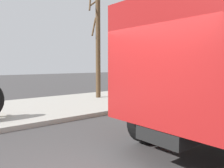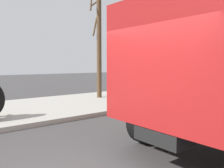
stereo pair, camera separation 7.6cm
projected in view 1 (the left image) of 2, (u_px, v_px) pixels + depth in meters
bare_tree at (98, 40)px, 11.86m from camera, size 1.54×1.17×5.70m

